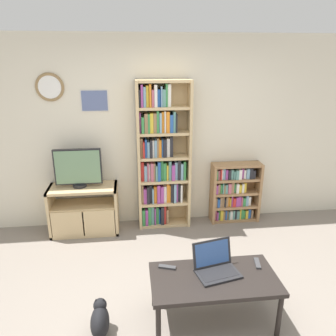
{
  "coord_description": "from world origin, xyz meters",
  "views": [
    {
      "loc": [
        -0.4,
        -2.38,
        2.33
      ],
      "look_at": [
        0.0,
        1.09,
        1.12
      ],
      "focal_mm": 35.0,
      "sensor_mm": 36.0,
      "label": 1
    }
  ],
  "objects": [
    {
      "name": "cat",
      "position": [
        -0.73,
        -0.07,
        0.14
      ],
      "size": [
        0.17,
        0.48,
        0.31
      ],
      "rotation": [
        0.0,
        0.0,
        -0.02
      ],
      "color": "black",
      "rests_on": "ground_plane"
    },
    {
      "name": "coffee_table",
      "position": [
        0.28,
        -0.03,
        0.42
      ],
      "size": [
        1.12,
        0.58,
        0.47
      ],
      "color": "black",
      "rests_on": "ground_plane"
    },
    {
      "name": "bookshelf_short",
      "position": [
        1.05,
        1.86,
        0.43
      ],
      "size": [
        0.71,
        0.24,
        0.88
      ],
      "color": "#9E754C",
      "rests_on": "ground_plane"
    },
    {
      "name": "wall_back",
      "position": [
        -0.01,
        2.02,
        1.31
      ],
      "size": [
        6.82,
        0.09,
        2.6
      ],
      "color": "beige",
      "rests_on": "ground_plane"
    },
    {
      "name": "remote_far_from_laptop",
      "position": [
        0.73,
        0.11,
        0.48
      ],
      "size": [
        0.08,
        0.17,
        0.02
      ],
      "rotation": [
        0.0,
        0.0,
        2.93
      ],
      "color": "#38383A",
      "rests_on": "coffee_table"
    },
    {
      "name": "laptop",
      "position": [
        0.31,
        0.05,
        0.54
      ],
      "size": [
        0.43,
        0.36,
        0.26
      ],
      "rotation": [
        0.0,
        0.0,
        0.22
      ],
      "color": "#232326",
      "rests_on": "coffee_table"
    },
    {
      "name": "tv_stand",
      "position": [
        -1.07,
        1.74,
        0.33
      ],
      "size": [
        0.91,
        0.41,
        0.66
      ],
      "color": "tan",
      "rests_on": "ground_plane"
    },
    {
      "name": "ground_plane",
      "position": [
        0.0,
        0.0,
        0.0
      ],
      "size": [
        18.0,
        18.0,
        0.0
      ],
      "primitive_type": "plane",
      "color": "gray"
    },
    {
      "name": "television",
      "position": [
        -1.1,
        1.77,
        0.93
      ],
      "size": [
        0.61,
        0.18,
        0.52
      ],
      "color": "black",
      "rests_on": "tv_stand"
    },
    {
      "name": "remote_near_laptop",
      "position": [
        -0.12,
        0.15,
        0.48
      ],
      "size": [
        0.17,
        0.09,
        0.02
      ],
      "rotation": [
        0.0,
        0.0,
        1.24
      ],
      "color": "#38383A",
      "rests_on": "coffee_table"
    },
    {
      "name": "bookshelf_tall",
      "position": [
        -0.01,
        1.85,
        1.0
      ],
      "size": [
        0.72,
        0.27,
        2.04
      ],
      "color": "tan",
      "rests_on": "ground_plane"
    }
  ]
}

